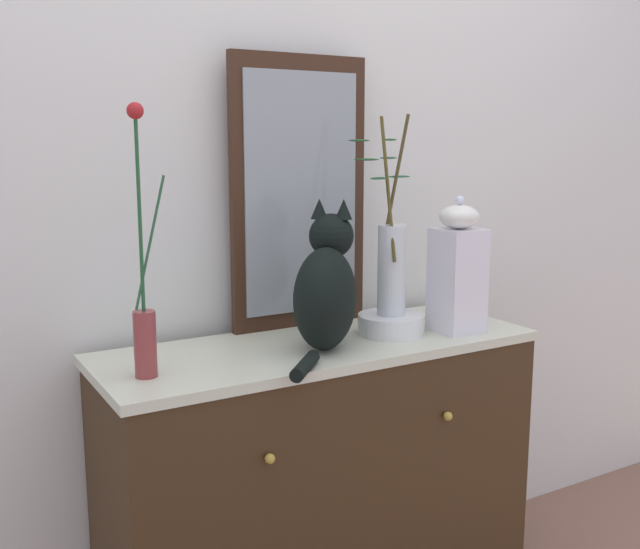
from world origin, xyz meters
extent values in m
cube|color=silver|center=(0.00, 0.28, 1.30)|extent=(4.40, 0.08, 2.60)
cube|color=#382514|center=(0.00, 0.00, 0.40)|extent=(1.14, 0.41, 0.80)
cube|color=beige|center=(0.00, 0.00, 0.81)|extent=(1.16, 0.42, 0.02)
sphere|color=#B79338|center=(-0.26, -0.22, 0.65)|extent=(0.02, 0.02, 0.02)
sphere|color=#B79338|center=(0.26, -0.22, 0.65)|extent=(0.02, 0.02, 0.02)
cube|color=#372115|center=(0.04, 0.19, 1.20)|extent=(0.41, 0.03, 0.75)
cube|color=gray|center=(0.04, 0.17, 1.20)|extent=(0.35, 0.01, 0.66)
ellipsoid|color=black|center=(-0.02, -0.06, 0.96)|extent=(0.29, 0.29, 0.26)
sphere|color=black|center=(0.03, -0.01, 1.11)|extent=(0.12, 0.12, 0.12)
cone|color=black|center=(0.01, 0.01, 1.18)|extent=(0.04, 0.04, 0.05)
cone|color=black|center=(0.05, -0.03, 1.18)|extent=(0.04, 0.04, 0.05)
cylinder|color=black|center=(-0.16, -0.21, 0.84)|extent=(0.13, 0.13, 0.03)
cylinder|color=brown|center=(-0.48, -0.05, 0.90)|extent=(0.05, 0.05, 0.15)
cylinder|color=#21522C|center=(-0.48, -0.05, 1.18)|extent=(0.01, 0.01, 0.41)
sphere|color=#A91E21|center=(-0.48, -0.05, 1.41)|extent=(0.04, 0.04, 0.04)
cylinder|color=#265536|center=(-0.46, -0.05, 1.13)|extent=(0.08, 0.01, 0.29)
cylinder|color=white|center=(0.21, -0.02, 0.85)|extent=(0.18, 0.18, 0.05)
cylinder|color=silver|center=(0.21, -0.02, 1.00)|extent=(0.08, 0.08, 0.24)
cylinder|color=#4D411B|center=(0.20, -0.02, 1.22)|extent=(0.02, 0.10, 0.38)
ellipsoid|color=#174826|center=(0.16, -0.02, 1.25)|extent=(0.08, 0.07, 0.01)
ellipsoid|color=#204F27|center=(0.13, -0.01, 1.30)|extent=(0.07, 0.08, 0.01)
ellipsoid|color=#1F4924|center=(0.12, 0.00, 1.35)|extent=(0.05, 0.08, 0.01)
cylinder|color=#463C20|center=(0.22, -0.01, 1.22)|extent=(0.05, 0.06, 0.39)
ellipsoid|color=#1F5634|center=(0.25, 0.00, 1.25)|extent=(0.07, 0.04, 0.01)
ellipsoid|color=#1F5132|center=(0.24, 0.04, 1.30)|extent=(0.08, 0.06, 0.01)
ellipsoid|color=#1F5A25|center=(0.24, 0.04, 1.35)|extent=(0.06, 0.08, 0.01)
cube|color=white|center=(0.38, -0.09, 0.97)|extent=(0.12, 0.12, 0.29)
ellipsoid|color=white|center=(0.38, -0.09, 1.14)|extent=(0.11, 0.11, 0.06)
sphere|color=white|center=(0.38, -0.09, 1.19)|extent=(0.02, 0.02, 0.02)
camera|label=1|loc=(-0.94, -1.61, 1.34)|focal=41.42mm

